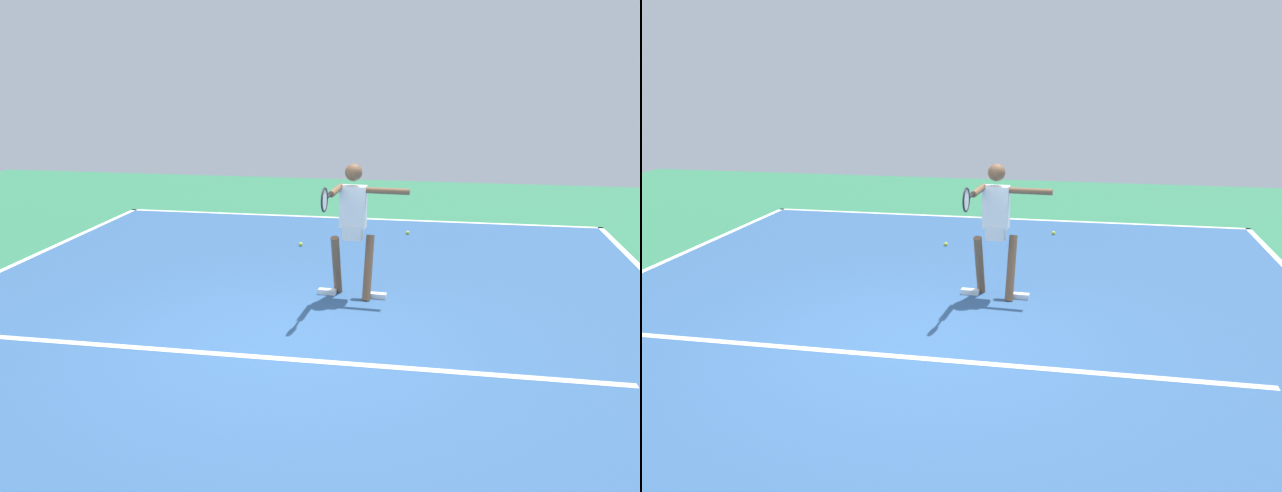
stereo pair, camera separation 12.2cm
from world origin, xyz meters
TOP-DOWN VIEW (x-y plane):
  - ground_plane at (0.00, 0.00)m, footprint 22.51×22.51m
  - court_surface at (0.00, 0.00)m, footprint 9.71×12.82m
  - court_line_baseline_near at (0.00, -6.36)m, footprint 9.71×0.10m
  - court_line_service at (0.00, 0.49)m, footprint 7.28×0.10m
  - court_line_centre_mark at (0.00, -6.16)m, footprint 0.10×0.30m
  - tennis_player at (-0.59, -1.58)m, footprint 1.19×1.24m
  - tennis_ball_by_baseline at (0.62, -4.03)m, footprint 0.07×0.07m
  - tennis_ball_by_sideline at (-1.16, -5.19)m, footprint 0.07×0.07m

SIDE VIEW (x-z plane):
  - ground_plane at x=0.00m, z-range 0.00..0.00m
  - court_surface at x=0.00m, z-range 0.00..0.00m
  - court_line_baseline_near at x=0.00m, z-range 0.00..0.01m
  - court_line_service at x=0.00m, z-range 0.00..0.01m
  - court_line_centre_mark at x=0.00m, z-range 0.00..0.01m
  - tennis_ball_by_baseline at x=0.62m, z-range 0.00..0.07m
  - tennis_ball_by_sideline at x=-1.16m, z-range 0.00..0.07m
  - tennis_player at x=-0.59m, z-range 0.13..1.94m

